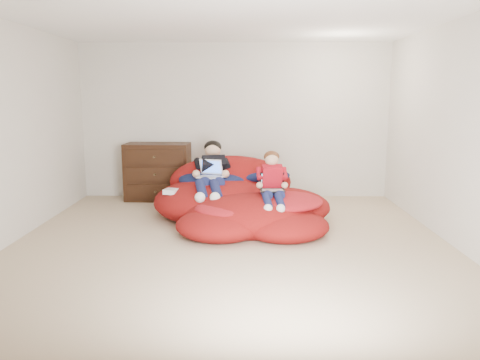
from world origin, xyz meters
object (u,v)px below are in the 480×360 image
object	(u,v)px
older_boy	(211,169)
beanbag_pile	(240,202)
laptop_black	(272,185)
laptop_white	(211,172)
younger_boy	(272,180)
dresser	(158,172)

from	to	relation	value
older_boy	beanbag_pile	bearing A→B (deg)	-32.76
laptop_black	beanbag_pile	bearing A→B (deg)	139.11
older_boy	laptop_white	xyz separation A→B (m)	(0.00, -0.13, -0.03)
laptop_black	laptop_white	bearing A→B (deg)	149.13
younger_boy	laptop_black	bearing A→B (deg)	-90.00
younger_boy	laptop_white	size ratio (longest dim) A/B	2.04
beanbag_pile	older_boy	bearing A→B (deg)	147.24
beanbag_pile	laptop_white	xyz separation A→B (m)	(-0.40, 0.13, 0.38)
younger_boy	older_boy	bearing A→B (deg)	143.02
dresser	laptop_white	size ratio (longest dim) A/B	2.57
laptop_white	beanbag_pile	bearing A→B (deg)	-18.22
dresser	younger_boy	size ratio (longest dim) A/B	1.26
dresser	younger_boy	distance (m)	2.38
beanbag_pile	laptop_black	world-z (taller)	beanbag_pile
older_boy	laptop_black	xyz separation A→B (m)	(0.81, -0.61, -0.11)
older_boy	younger_boy	distance (m)	1.01
older_boy	laptop_white	distance (m)	0.13
laptop_black	dresser	bearing A→B (deg)	137.07
younger_boy	laptop_black	world-z (taller)	younger_boy
laptop_white	laptop_black	distance (m)	0.95
older_boy	younger_boy	world-z (taller)	older_boy
laptop_white	younger_boy	bearing A→B (deg)	-30.79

